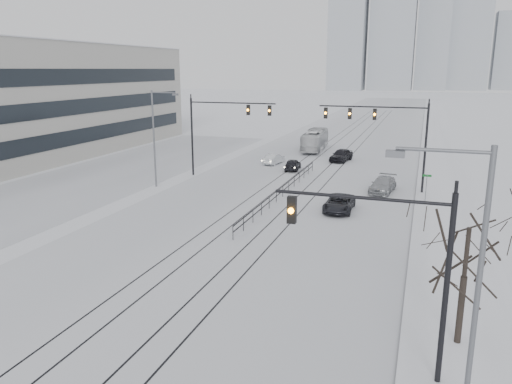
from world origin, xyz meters
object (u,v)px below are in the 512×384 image
at_px(box_truck, 315,140).
at_px(sedan_sb_inner, 293,165).
at_px(traffic_mast_near, 398,259).
at_px(sedan_nb_front, 339,203).
at_px(bare_tree, 468,240).
at_px(sedan_nb_right, 383,185).
at_px(sedan_nb_far, 341,155).
at_px(sedan_sb_outer, 274,159).

bearing_deg(box_truck, sedan_sb_inner, 89.39).
xyz_separation_m(traffic_mast_near, sedan_nb_front, (-5.38, 21.10, -3.93)).
height_order(bare_tree, sedan_nb_right, bare_tree).
relative_size(sedan_nb_right, box_truck, 0.46).
bearing_deg(sedan_nb_right, sedan_nb_far, 120.11).
bearing_deg(sedan_nb_right, bare_tree, -71.68).
bearing_deg(sedan_nb_right, sedan_sb_inner, 152.16).
bearing_deg(sedan_sb_inner, bare_tree, 110.02).
xyz_separation_m(traffic_mast_near, box_truck, (-13.59, 50.22, -3.18)).
relative_size(sedan_sb_inner, box_truck, 0.37).
bearing_deg(sedan_sb_outer, sedan_nb_front, 129.19).
height_order(sedan_sb_inner, sedan_nb_front, sedan_nb_front).
bearing_deg(sedan_nb_front, sedan_sb_outer, 120.54).
bearing_deg(traffic_mast_near, sedan_nb_front, 104.30).
height_order(sedan_nb_right, sedan_nb_far, sedan_nb_far).
relative_size(sedan_nb_far, box_truck, 0.44).
bearing_deg(box_truck, traffic_mast_near, 102.03).
bearing_deg(sedan_sb_inner, traffic_mast_near, 104.81).
xyz_separation_m(bare_tree, sedan_nb_far, (-11.20, 39.98, -3.74)).
relative_size(sedan_nb_right, sedan_nb_far, 1.05).
bearing_deg(sedan_nb_far, sedan_nb_right, -55.21).
relative_size(sedan_sb_outer, sedan_nb_right, 0.80).
height_order(sedan_sb_outer, sedan_nb_far, sedan_nb_far).
distance_m(sedan_nb_front, box_truck, 30.27).
distance_m(sedan_sb_outer, sedan_nb_front, 20.47).
height_order(bare_tree, sedan_sb_outer, bare_tree).
xyz_separation_m(traffic_mast_near, sedan_nb_right, (-2.68, 28.63, -3.90)).
bearing_deg(sedan_sb_inner, sedan_nb_far, -125.25).
relative_size(traffic_mast_near, sedan_nb_front, 1.54).
bearing_deg(traffic_mast_near, box_truck, 105.15).
relative_size(sedan_sb_outer, sedan_nb_far, 0.84).
height_order(traffic_mast_near, sedan_sb_outer, traffic_mast_near).
distance_m(sedan_sb_outer, box_truck, 11.88).
bearing_deg(sedan_sb_inner, box_truck, -92.58).
xyz_separation_m(sedan_sb_inner, box_truck, (-0.63, 14.42, 0.76)).
relative_size(traffic_mast_near, sedan_nb_right, 1.52).
xyz_separation_m(bare_tree, sedan_sb_inner, (-15.37, 32.80, -3.86)).
bearing_deg(sedan_sb_outer, sedan_nb_right, 151.11).
distance_m(traffic_mast_near, sedan_nb_right, 29.02).
xyz_separation_m(sedan_sb_inner, sedan_nb_front, (7.58, -14.70, 0.01)).
xyz_separation_m(sedan_sb_outer, sedan_nb_far, (7.20, 4.37, 0.14)).
distance_m(traffic_mast_near, sedan_sb_outer, 41.97).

